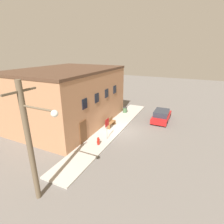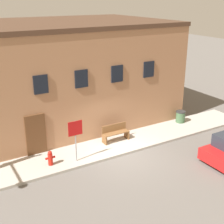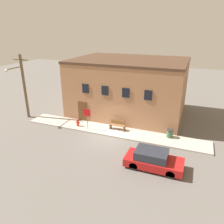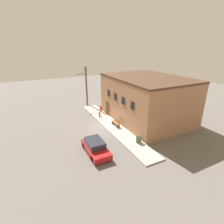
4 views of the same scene
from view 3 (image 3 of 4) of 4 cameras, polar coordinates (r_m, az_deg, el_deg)
The scene contains 9 objects.
ground_plane at distance 20.01m, azimuth -1.05°, elevation -6.44°, with size 80.00×80.00×0.00m, color #66605B.
sidewalk at distance 20.89m, azimuth 0.11°, elevation -4.96°, with size 17.70×2.22×0.14m.
brick_building at distance 24.73m, azimuth 4.42°, elevation 6.61°, with size 12.07×8.79×6.12m.
fire_hydrant at distance 21.88m, azimuth -8.92°, elevation -2.73°, with size 0.47×0.22×0.72m.
stop_sign at distance 20.70m, azimuth -6.55°, elevation -0.80°, with size 0.70×0.06×2.04m.
bench at distance 20.86m, azimuth 1.47°, elevation -3.42°, with size 1.48×0.44×0.92m.
trash_bin at distance 20.14m, azimuth 14.84°, elevation -5.42°, with size 0.59×0.59×0.72m.
utility_pole at distance 24.79m, azimuth -22.17°, elevation 6.52°, with size 1.80×2.26×6.78m.
parked_car at distance 15.94m, azimuth 10.68°, elevation -12.13°, with size 4.04×1.77×1.33m.
Camera 3 is at (6.81, -16.34, 9.32)m, focal length 35.00 mm.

